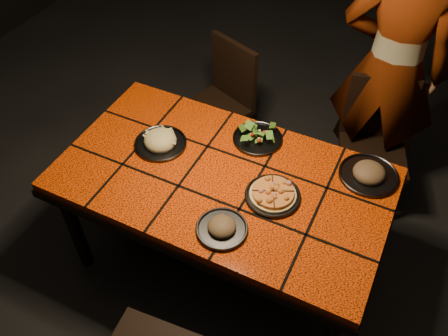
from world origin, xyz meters
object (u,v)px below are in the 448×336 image
at_px(dining_table, 222,187).
at_px(chair_far_right, 374,136).
at_px(chair_far_left, 223,96).
at_px(diner, 391,69).
at_px(plate_pizza, 273,195).
at_px(plate_pasta, 160,141).

bearing_deg(dining_table, chair_far_right, 57.27).
relative_size(chair_far_left, diner, 0.49).
distance_m(dining_table, diner, 1.20).
bearing_deg(diner, dining_table, 60.65).
height_order(chair_far_left, chair_far_right, chair_far_right).
distance_m(chair_far_left, diner, 1.06).
distance_m(chair_far_right, diner, 0.41).
bearing_deg(chair_far_right, chair_far_left, 165.01).
distance_m(dining_table, chair_far_left, 0.97).
bearing_deg(plate_pizza, dining_table, 176.53).
height_order(chair_far_left, plate_pizza, chair_far_left).
bearing_deg(diner, chair_far_right, 100.30).
relative_size(diner, plate_pizza, 6.03).
height_order(diner, plate_pizza, diner).
distance_m(dining_table, plate_pizza, 0.29).
distance_m(diner, plate_pasta, 1.37).
xyz_separation_m(dining_table, diner, (0.55, 1.05, 0.20)).
bearing_deg(chair_far_left, plate_pizza, -31.38).
bearing_deg(chair_far_left, chair_far_right, 23.07).
xyz_separation_m(plate_pizza, plate_pasta, (-0.65, 0.07, 0.01)).
xyz_separation_m(chair_far_right, plate_pasta, (-0.96, -0.85, 0.28)).
xyz_separation_m(dining_table, chair_far_right, (0.58, 0.90, -0.18)).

